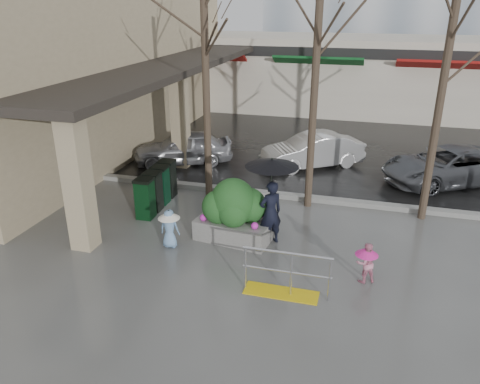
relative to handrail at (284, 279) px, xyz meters
The scene contains 20 objects.
ground 1.85m from the handrail, 138.58° to the left, with size 120.00×120.00×0.00m, color #51514F.
street_asphalt 23.24m from the handrail, 93.36° to the left, with size 120.00×36.00×0.01m, color black.
curb 5.38m from the handrail, 104.66° to the left, with size 120.00×0.30×0.15m, color gray.
near_building 14.32m from the handrail, 138.39° to the left, with size 6.00×18.00×8.00m, color tan.
canopy_slab 11.54m from the handrail, 123.81° to the left, with size 2.80×18.00×0.25m, color #2D2823.
pillar_front 5.48m from the handrail, behind, with size 0.55×0.55×3.50m, color tan.
pillar_back 9.02m from the handrail, 126.15° to the left, with size 0.55×0.55×3.50m, color tan.
storefront_row 19.25m from the handrail, 88.07° to the left, with size 34.00×6.74×4.00m.
handrail is the anchor object (origin of this frame).
tree_west 7.52m from the handrail, 124.99° to the left, with size 3.20×3.20×6.80m.
tree_midwest 6.83m from the handrail, 91.91° to the left, with size 3.20×3.20×7.00m.
tree_mideast 7.28m from the handrail, 56.81° to the left, with size 3.20×3.20×6.50m.
woman 2.53m from the handrail, 109.76° to the left, with size 1.33×1.33×2.32m.
child_pink 1.91m from the handrail, 30.33° to the left, with size 0.58×0.53×0.95m.
child_blue 3.44m from the handrail, 158.12° to the left, with size 0.56×0.56×1.02m.
planter 2.76m from the handrail, 129.36° to the left, with size 2.05×1.22×1.69m.
news_boxes 5.77m from the handrail, 142.42° to the left, with size 0.53×2.15×1.20m.
car_a 9.23m from the handrail, 125.31° to the left, with size 1.49×3.70×1.26m, color #A0A0A4.
car_b 8.50m from the handrail, 93.55° to the left, with size 1.33×3.82×1.26m, color silver.
car_c 9.02m from the handrail, 62.49° to the left, with size 2.09×4.53×1.26m, color #595C61.
Camera 1 is at (2.72, -9.61, 5.85)m, focal length 35.00 mm.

